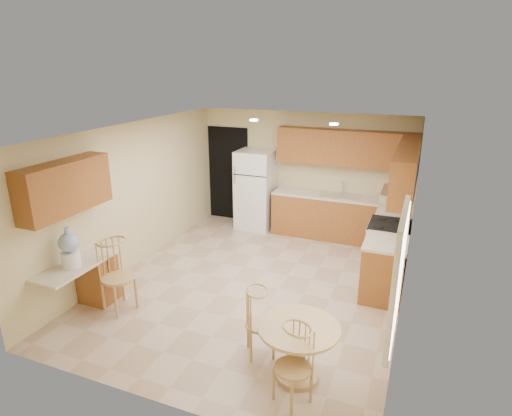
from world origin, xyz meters
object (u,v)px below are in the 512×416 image
at_px(stove, 387,248).
at_px(water_crock, 70,249).
at_px(chair_table_a, 258,319).
at_px(refrigerator, 256,190).
at_px(chair_desk, 112,272).
at_px(chair_table_b, 291,364).
at_px(dining_table, 298,344).

xyz_separation_m(stove, water_crock, (-3.92, -2.94, 0.56)).
bearing_deg(chair_table_a, refrigerator, 172.46).
xyz_separation_m(stove, chair_desk, (-3.47, -2.69, 0.18)).
distance_m(refrigerator, chair_table_a, 4.41).
bearing_deg(refrigerator, chair_desk, -98.73).
distance_m(stove, chair_table_a, 3.09).
distance_m(stove, chair_table_b, 3.52).
bearing_deg(chair_desk, chair_table_a, 104.25).
distance_m(stove, chair_desk, 4.40).
xyz_separation_m(refrigerator, chair_table_b, (2.27, -4.68, -0.31)).
height_order(refrigerator, dining_table, refrigerator).
height_order(stove, chair_table_a, stove).
bearing_deg(dining_table, chair_table_b, -83.69).
bearing_deg(chair_table_a, water_crock, -117.91).
bearing_deg(stove, chair_desk, -142.29).
bearing_deg(stove, refrigerator, 157.01).
relative_size(chair_table_b, water_crock, 1.55).
height_order(dining_table, chair_table_b, chair_table_b).
distance_m(stove, dining_table, 3.08).
relative_size(refrigerator, stove, 1.56).
bearing_deg(chair_table_a, dining_table, 43.32).
height_order(stove, water_crock, water_crock).
xyz_separation_m(dining_table, chair_desk, (-2.82, 0.33, 0.20)).
bearing_deg(stove, chair_table_a, -112.97).
xyz_separation_m(stove, dining_table, (-0.66, -3.01, -0.03)).
xyz_separation_m(chair_desk, water_crock, (-0.45, -0.25, 0.38)).
xyz_separation_m(chair_table_a, chair_table_b, (0.60, -0.62, 0.00)).
relative_size(chair_table_a, water_crock, 1.54).
bearing_deg(stove, chair_table_b, -99.93).
distance_m(chair_table_b, water_crock, 3.40).
bearing_deg(chair_table_a, chair_desk, -123.87).
bearing_deg(refrigerator, chair_table_b, -64.16).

